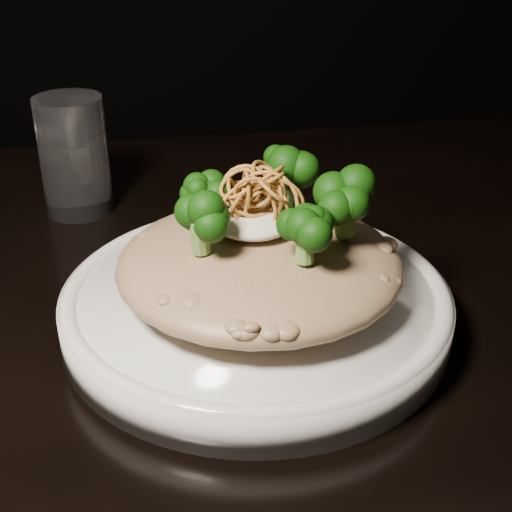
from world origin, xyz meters
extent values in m
cube|color=black|center=(0.00, 0.00, 0.73)|extent=(1.10, 0.80, 0.04)
cylinder|color=black|center=(0.48, 0.33, 0.35)|extent=(0.05, 0.05, 0.71)
cylinder|color=silver|center=(0.03, -0.02, 0.76)|extent=(0.27, 0.27, 0.03)
ellipsoid|color=brown|center=(0.04, -0.02, 0.80)|extent=(0.20, 0.20, 0.04)
ellipsoid|color=white|center=(0.03, -0.01, 0.83)|extent=(0.06, 0.06, 0.02)
cylinder|color=white|center=(-0.09, 0.21, 0.81)|extent=(0.07, 0.07, 0.11)
camera|label=1|loc=(-0.05, -0.44, 1.04)|focal=50.00mm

